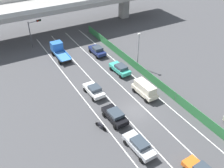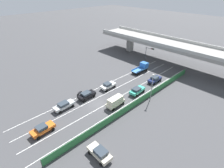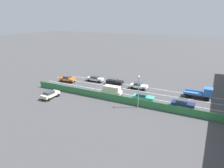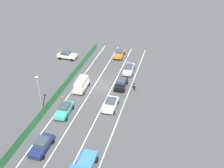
{
  "view_description": "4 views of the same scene",
  "coord_description": "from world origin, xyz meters",
  "px_view_note": "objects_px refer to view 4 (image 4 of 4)",
  "views": [
    {
      "loc": [
        -16.98,
        -23.23,
        24.53
      ],
      "look_at": [
        -0.12,
        6.24,
        1.1
      ],
      "focal_mm": 42.03,
      "sensor_mm": 36.0,
      "label": 1
    },
    {
      "loc": [
        25.92,
        -20.26,
        23.73
      ],
      "look_at": [
        -1.15,
        5.97,
        2.29
      ],
      "focal_mm": 28.49,
      "sensor_mm": 36.0,
      "label": 2
    },
    {
      "loc": [
        43.09,
        22.49,
        17.32
      ],
      "look_at": [
        -0.21,
        0.63,
        1.26
      ],
      "focal_mm": 33.48,
      "sensor_mm": 36.0,
      "label": 3
    },
    {
      "loc": [
        -12.55,
        40.09,
        26.43
      ],
      "look_at": [
        -2.21,
        2.18,
        1.99
      ],
      "focal_mm": 41.97,
      "sensor_mm": 36.0,
      "label": 4
    }
  ],
  "objects_px": {
    "car_sedan_black": "(121,83)",
    "car_van_cream": "(81,84)",
    "car_sedan_silver": "(129,69)",
    "street_lamp": "(39,90)",
    "car_taxi_orange": "(119,53)",
    "traffic_cone": "(62,97)",
    "car_hatchback_white": "(111,104)",
    "car_sedan_navy": "(42,145)",
    "motorcycle": "(134,86)",
    "car_taxi_teal": "(64,109)",
    "parked_sedan_cream": "(67,55)"
  },
  "relations": [
    {
      "from": "car_van_cream",
      "to": "car_sedan_silver",
      "type": "distance_m",
      "value": 11.14
    },
    {
      "from": "car_sedan_navy",
      "to": "parked_sedan_cream",
      "type": "bearing_deg",
      "value": -73.37
    },
    {
      "from": "car_sedan_black",
      "to": "traffic_cone",
      "type": "xyz_separation_m",
      "value": [
        9.15,
        6.18,
        -0.63
      ]
    },
    {
      "from": "car_sedan_black",
      "to": "car_taxi_teal",
      "type": "xyz_separation_m",
      "value": [
        6.96,
        10.15,
        -0.02
      ]
    },
    {
      "from": "street_lamp",
      "to": "traffic_cone",
      "type": "xyz_separation_m",
      "value": [
        -1.63,
        -4.2,
        -3.73
      ]
    },
    {
      "from": "car_hatchback_white",
      "to": "traffic_cone",
      "type": "distance_m",
      "value": 8.99
    },
    {
      "from": "car_sedan_navy",
      "to": "parked_sedan_cream",
      "type": "relative_size",
      "value": 1.02
    },
    {
      "from": "car_van_cream",
      "to": "traffic_cone",
      "type": "height_order",
      "value": "car_van_cream"
    },
    {
      "from": "car_taxi_orange",
      "to": "traffic_cone",
      "type": "distance_m",
      "value": 19.51
    },
    {
      "from": "car_van_cream",
      "to": "car_sedan_navy",
      "type": "xyz_separation_m",
      "value": [
        -0.22,
        15.49,
        -0.32
      ]
    },
    {
      "from": "car_sedan_black",
      "to": "car_taxi_orange",
      "type": "relative_size",
      "value": 0.99
    },
    {
      "from": "car_sedan_silver",
      "to": "parked_sedan_cream",
      "type": "distance_m",
      "value": 14.96
    },
    {
      "from": "car_sedan_silver",
      "to": "street_lamp",
      "type": "relative_size",
      "value": 0.72
    },
    {
      "from": "car_sedan_black",
      "to": "car_sedan_navy",
      "type": "xyz_separation_m",
      "value": [
        6.64,
        18.2,
        -0.02
      ]
    },
    {
      "from": "car_sedan_navy",
      "to": "street_lamp",
      "type": "bearing_deg",
      "value": -62.11
    },
    {
      "from": "car_taxi_teal",
      "to": "motorcycle",
      "type": "bearing_deg",
      "value": -131.63
    },
    {
      "from": "car_sedan_silver",
      "to": "street_lamp",
      "type": "bearing_deg",
      "value": 56.22
    },
    {
      "from": "car_hatchback_white",
      "to": "street_lamp",
      "type": "distance_m",
      "value": 11.64
    },
    {
      "from": "car_sedan_black",
      "to": "parked_sedan_cream",
      "type": "xyz_separation_m",
      "value": [
        14.61,
        -8.47,
        0.01
      ]
    },
    {
      "from": "car_sedan_black",
      "to": "car_hatchback_white",
      "type": "xyz_separation_m",
      "value": [
        0.19,
        6.72,
        -0.05
      ]
    },
    {
      "from": "car_sedan_black",
      "to": "car_hatchback_white",
      "type": "height_order",
      "value": "car_sedan_black"
    },
    {
      "from": "car_sedan_black",
      "to": "car_sedan_navy",
      "type": "bearing_deg",
      "value": 69.96
    },
    {
      "from": "car_van_cream",
      "to": "motorcycle",
      "type": "bearing_deg",
      "value": -161.54
    },
    {
      "from": "car_taxi_teal",
      "to": "motorcycle",
      "type": "distance_m",
      "value": 14.09
    },
    {
      "from": "car_sedan_black",
      "to": "motorcycle",
      "type": "xyz_separation_m",
      "value": [
        -2.4,
        -0.38,
        -0.46
      ]
    },
    {
      "from": "car_taxi_orange",
      "to": "street_lamp",
      "type": "distance_m",
      "value": 24.2
    },
    {
      "from": "motorcycle",
      "to": "street_lamp",
      "type": "xyz_separation_m",
      "value": [
        13.18,
        10.76,
        3.57
      ]
    },
    {
      "from": "car_van_cream",
      "to": "car_taxi_teal",
      "type": "relative_size",
      "value": 1.02
    },
    {
      "from": "car_sedan_navy",
      "to": "car_sedan_black",
      "type": "bearing_deg",
      "value": -110.04
    },
    {
      "from": "car_sedan_silver",
      "to": "motorcycle",
      "type": "xyz_separation_m",
      "value": [
        -2.25,
        5.57,
        -0.41
      ]
    },
    {
      "from": "car_taxi_orange",
      "to": "parked_sedan_cream",
      "type": "xyz_separation_m",
      "value": [
        11.14,
        4.0,
        0.04
      ]
    },
    {
      "from": "car_sedan_black",
      "to": "car_van_cream",
      "type": "distance_m",
      "value": 7.38
    },
    {
      "from": "car_hatchback_white",
      "to": "motorcycle",
      "type": "bearing_deg",
      "value": -110.04
    },
    {
      "from": "car_hatchback_white",
      "to": "car_sedan_navy",
      "type": "height_order",
      "value": "car_sedan_navy"
    },
    {
      "from": "car_hatchback_white",
      "to": "car_taxi_teal",
      "type": "bearing_deg",
      "value": 26.88
    },
    {
      "from": "car_van_cream",
      "to": "car_taxi_orange",
      "type": "bearing_deg",
      "value": -102.58
    },
    {
      "from": "car_van_cream",
      "to": "car_hatchback_white",
      "type": "bearing_deg",
      "value": 148.99
    },
    {
      "from": "car_van_cream",
      "to": "street_lamp",
      "type": "height_order",
      "value": "street_lamp"
    },
    {
      "from": "car_taxi_orange",
      "to": "parked_sedan_cream",
      "type": "relative_size",
      "value": 1.02
    },
    {
      "from": "car_van_cream",
      "to": "traffic_cone",
      "type": "relative_size",
      "value": 7.25
    },
    {
      "from": "car_van_cream",
      "to": "car_sedan_silver",
      "type": "height_order",
      "value": "car_van_cream"
    },
    {
      "from": "car_sedan_black",
      "to": "traffic_cone",
      "type": "bearing_deg",
      "value": 34.02
    },
    {
      "from": "car_sedan_silver",
      "to": "car_taxi_orange",
      "type": "height_order",
      "value": "car_taxi_orange"
    },
    {
      "from": "car_van_cream",
      "to": "parked_sedan_cream",
      "type": "bearing_deg",
      "value": -55.28
    },
    {
      "from": "car_van_cream",
      "to": "car_sedan_silver",
      "type": "bearing_deg",
      "value": -128.95
    },
    {
      "from": "car_sedan_black",
      "to": "car_taxi_teal",
      "type": "distance_m",
      "value": 12.3
    },
    {
      "from": "car_van_cream",
      "to": "street_lamp",
      "type": "bearing_deg",
      "value": 62.9
    },
    {
      "from": "car_sedan_navy",
      "to": "motorcycle",
      "type": "height_order",
      "value": "car_sedan_navy"
    },
    {
      "from": "car_taxi_orange",
      "to": "car_hatchback_white",
      "type": "bearing_deg",
      "value": 99.69
    },
    {
      "from": "street_lamp",
      "to": "car_van_cream",
      "type": "bearing_deg",
      "value": -117.1
    }
  ]
}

